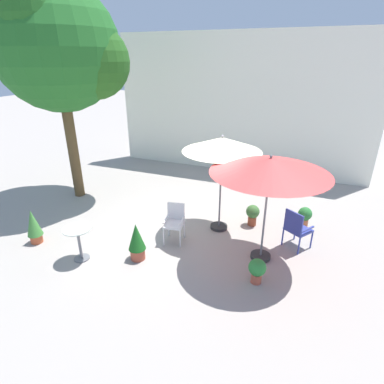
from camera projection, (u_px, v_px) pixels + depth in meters
name	position (u px, v px, depth m)	size (l,w,h in m)	color
ground_plane	(189.00, 228.00, 8.04)	(60.00, 60.00, 0.00)	#A2988F
villa_facade	(239.00, 105.00, 11.24)	(9.43, 0.30, 4.92)	white
shade_tree	(60.00, 47.00, 8.24)	(3.53, 3.36, 5.98)	brown
patio_umbrella_0	(270.00, 166.00, 5.99)	(2.38, 2.38, 2.37)	#2D2D2D
patio_umbrella_1	(222.00, 146.00, 7.15)	(1.88, 1.88, 2.45)	#2D2D2D
cafe_table_0	(79.00, 238.00, 6.60)	(0.61, 0.61, 0.78)	silver
patio_chair_0	(296.00, 227.00, 6.99)	(0.68, 0.68, 0.96)	#333F96
patio_chair_1	(175.00, 220.00, 7.32)	(0.51, 0.54, 0.92)	silver
potted_plant_0	(34.00, 225.00, 7.24)	(0.35, 0.35, 0.85)	#B95233
potted_plant_1	(305.00, 216.00, 7.97)	(0.35, 0.35, 0.55)	#BA653F
potted_plant_2	(257.00, 269.00, 5.98)	(0.35, 0.35, 0.53)	#BC553E
potted_plant_3	(137.00, 241.00, 6.64)	(0.38, 0.38, 0.87)	#A34B37
potted_plant_4	(253.00, 214.00, 8.05)	(0.35, 0.35, 0.57)	#98452A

